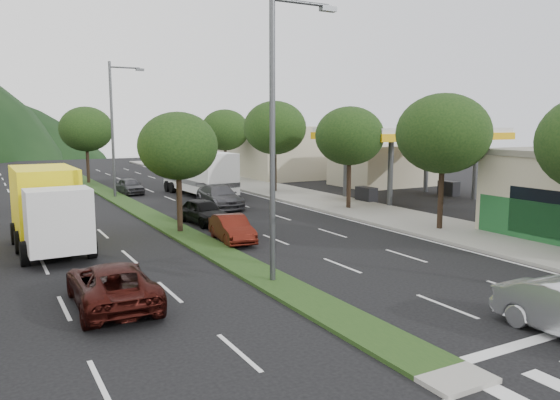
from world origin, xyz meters
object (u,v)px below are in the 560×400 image
streetlight_near (278,123)px  box_truck (48,211)px  tree_r_e (225,130)px  car_queue_d (211,188)px  motorhome (199,172)px  streetlight_mid (115,123)px  car_queue_b (219,197)px  tree_r_d (275,128)px  tree_med_far (86,129)px  car_queue_a (203,211)px  tree_r_b (443,134)px  car_queue_e (130,186)px  tree_r_c (350,136)px  tree_med_near (178,146)px  suv_maroon (112,284)px  car_queue_c (232,229)px

streetlight_near → box_truck: size_ratio=1.37×
tree_r_e → car_queue_d: (-5.53, -10.12, -4.17)m
streetlight_near → box_truck: streetlight_near is taller
motorhome → box_truck: bearing=-134.4°
streetlight_mid → car_queue_b: 10.62m
streetlight_mid → box_truck: streetlight_mid is taller
tree_r_d → motorhome: (-5.98, 1.29, -3.36)m
tree_med_far → car_queue_a: 24.58m
tree_r_b → car_queue_e: size_ratio=1.88×
tree_r_c → tree_r_d: bearing=90.0°
tree_med_near → motorhome: size_ratio=0.67×
tree_med_far → car_queue_e: (1.57, -9.12, -4.38)m
suv_maroon → box_truck: box_truck is taller
tree_med_near → suv_maroon: (-5.46, -9.77, -3.74)m
car_queue_d → car_queue_b: bearing=-99.1°
tree_r_b → car_queue_b: size_ratio=1.36×
tree_med_near → tree_r_b: bearing=-26.6°
tree_r_e → tree_med_far: 12.65m
car_queue_c → box_truck: bearing=168.0°
streetlight_mid → car_queue_b: size_ratio=1.96×
car_queue_d → box_truck: size_ratio=0.71×
tree_r_d → car_queue_b: (-6.96, -5.12, -4.44)m
tree_r_d → car_queue_c: size_ratio=1.89×
tree_med_near → car_queue_b: size_ratio=1.18×
tree_r_d → tree_r_e: size_ratio=1.07×
car_queue_b → box_truck: 13.51m
tree_med_near → car_queue_e: tree_med_near is taller
tree_med_far → streetlight_near: (0.21, -36.00, 0.58)m
suv_maroon → car_queue_d: 24.72m
tree_r_d → car_queue_b: tree_r_d is taller
box_truck → motorhome: size_ratio=0.81×
suv_maroon → car_queue_d: (11.93, 21.65, 0.04)m
tree_r_d → car_queue_a: tree_r_d is taller
tree_r_d → box_truck: size_ratio=0.98×
streetlight_near → car_queue_d: size_ratio=1.92×
streetlight_mid → car_queue_a: 14.11m
tree_r_b → suv_maroon: size_ratio=1.41×
car_queue_b → car_queue_c: bearing=-106.7°
tree_r_e → tree_med_near: tree_r_e is taller
streetlight_mid → suv_maroon: size_ratio=2.03×
tree_r_b → box_truck: tree_r_b is taller
tree_r_e → box_truck: tree_r_e is taller
car_queue_c → streetlight_near: bearing=-94.0°
car_queue_b → motorhome: (0.98, 6.41, 1.08)m
tree_r_d → car_queue_c: bearing=-124.8°
streetlight_near → car_queue_c: 8.58m
car_queue_e → motorhome: bearing=-42.4°
tree_med_far → suv_maroon: bearing=-98.7°
tree_r_c → car_queue_e: (-10.43, 14.88, -4.12)m
tree_med_near → car_queue_b: bearing=53.8°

